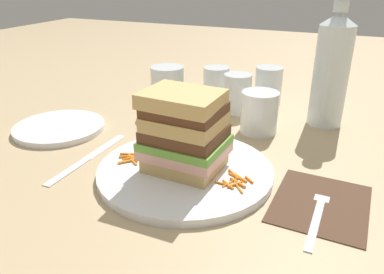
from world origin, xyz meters
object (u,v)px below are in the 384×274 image
Objects in this scene: empty_tumbler_1 at (168,89)px; empty_tumbler_3 at (268,86)px; sandwich at (184,132)px; juice_glass at (259,114)px; napkin_dark at (321,201)px; empty_tumbler_2 at (237,93)px; water_bottle at (332,69)px; side_plate at (59,128)px; fork at (319,208)px; empty_tumbler_0 at (216,83)px; main_plate at (184,172)px; knife at (86,159)px.

empty_tumbler_1 is 1.15× the size of empty_tumbler_3.
juice_glass is (0.06, 0.21, -0.04)m from sandwich.
sandwich is at bearing -177.56° from napkin_dark.
empty_tumbler_3 is (0.05, 0.08, 0.00)m from empty_tumbler_2.
water_bottle is 1.49× the size of side_plate.
empty_tumbler_2 reaches higher than side_plate.
empty_tumbler_3 is (-0.16, 0.40, 0.04)m from fork.
sandwich reaches higher than fork.
napkin_dark is at bearing -51.49° from empty_tumbler_0.
side_plate is at bearing -125.33° from empty_tumbler_0.
knife is (-0.17, -0.02, -0.00)m from main_plate.
water_bottle is at bearing -13.54° from empty_tumbler_0.
juice_glass is at bearing -82.44° from empty_tumbler_3.
water_bottle is at bearing 27.09° from side_plate.
juice_glass is (0.06, 0.21, 0.03)m from main_plate.
knife is 0.33m from juice_glass.
napkin_dark is 1.74× the size of empty_tumbler_2.
fork is at bearing -53.22° from empty_tumbler_0.
napkin_dark is 0.50m from side_plate.
empty_tumbler_1 is (-0.21, 0.03, 0.01)m from juice_glass.
knife is at bearing -174.32° from sandwich.
empty_tumbler_1 is at bearing 121.64° from sandwich.
knife is 0.48m from water_bottle.
side_plate is at bearing 173.76° from napkin_dark.
empty_tumbler_2 is at bearing 39.72° from side_plate.
knife is at bearing -117.62° from empty_tumbler_3.
empty_tumbler_0 is at bearing 128.51° from napkin_dark.
knife is at bearing -176.07° from napkin_dark.
empty_tumbler_1 is at bearing 85.76° from knife.
side_plate is at bearing 171.23° from fork.
fork is 0.37m from knife.
main_plate is 0.07m from sandwich.
juice_glass is at bearing -51.57° from empty_tumbler_2.
knife is (-0.17, -0.02, -0.07)m from sandwich.
empty_tumbler_2 is (0.07, -0.06, 0.00)m from empty_tumbler_0.
napkin_dark is 0.37m from knife.
side_plate is (-0.21, -0.30, -0.03)m from empty_tumbler_0.
knife is (-0.37, -0.00, -0.00)m from fork.
sandwich is 0.31m from side_plate.
empty_tumbler_3 reaches higher than knife.
empty_tumbler_0 is at bearing 102.82° from main_plate.
side_plate reaches higher than napkin_dark.
knife is 0.78× the size of water_bottle.
main_plate is at bearing 5.80° from knife.
napkin_dark is at bearing -66.46° from empty_tumbler_3.
water_bottle is (0.34, 0.32, 0.11)m from knife.
side_plate is at bearing 168.09° from main_plate.
main_plate is 0.17m from knife.
knife is at bearing -32.29° from side_plate.
empty_tumbler_3 reaches higher than main_plate.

